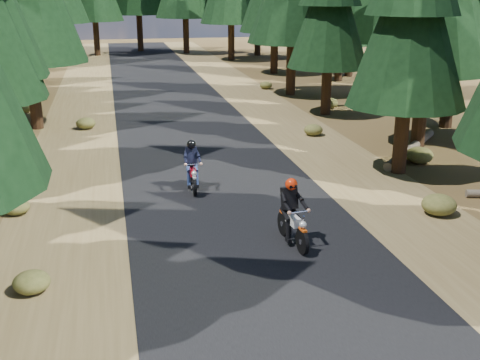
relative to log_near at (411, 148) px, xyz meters
name	(u,v)px	position (x,y,z in m)	size (l,w,h in m)	color
ground	(253,241)	(-7.67, -6.71, -0.16)	(120.00, 120.00, 0.00)	#422F17
road	(217,180)	(-7.67, -1.71, -0.15)	(6.00, 100.00, 0.01)	black
shoulder_l	(69,190)	(-12.27, -1.71, -0.16)	(3.20, 100.00, 0.01)	brown
shoulder_r	(351,171)	(-3.07, -1.71, -0.16)	(3.20, 100.00, 0.01)	brown
log_near	(411,148)	(0.00, 0.00, 0.00)	(0.32, 0.32, 5.70)	#4C4233
understory_shrubs	(241,149)	(-6.31, 0.87, 0.09)	(16.02, 31.76, 0.58)	#474C1E
rider_lead	(293,223)	(-6.78, -7.08, 0.38)	(0.71, 1.85, 1.61)	silver
rider_follow	(193,174)	(-8.56, -2.54, 0.35)	(0.58, 1.72, 1.52)	maroon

